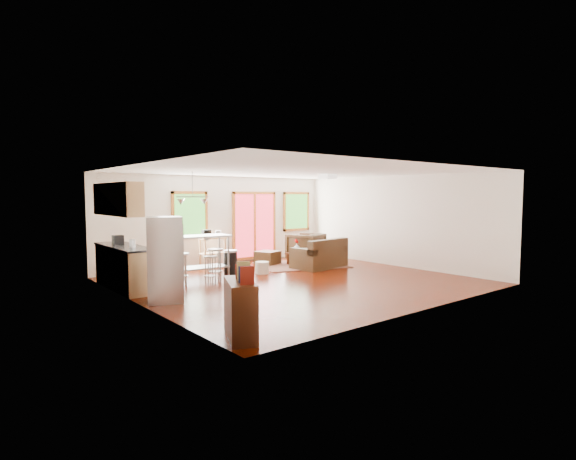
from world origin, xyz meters
TOP-DOWN VIEW (x-y plane):
  - floor at (0.00, 0.00)m, footprint 7.50×7.00m
  - ceiling at (0.00, 0.00)m, footprint 7.50×7.00m
  - back_wall at (0.00, 3.51)m, footprint 7.50×0.02m
  - left_wall at (-3.76, 0.00)m, footprint 0.02×7.00m
  - right_wall at (3.76, 0.00)m, footprint 0.02×7.00m
  - front_wall at (0.00, -3.51)m, footprint 7.50×0.02m
  - window_left at (-1.00, 3.46)m, footprint 1.10×0.05m
  - french_doors at (1.20, 3.46)m, footprint 1.60×0.05m
  - window_right at (2.90, 3.46)m, footprint 1.10×0.05m
  - rug at (1.67, 1.77)m, footprint 2.88×2.51m
  - loveseat at (1.79, 1.08)m, footprint 1.64×1.07m
  - coffee_table at (1.81, 1.94)m, footprint 1.02×0.77m
  - armchair at (2.27, 2.27)m, footprint 1.18×1.15m
  - ottoman at (0.99, 2.49)m, footprint 0.78×0.78m
  - pouf at (-0.03, 1.35)m, footprint 0.44×0.44m
  - vase at (1.75, 2.07)m, footprint 0.22×0.23m
  - book at (2.23, 1.83)m, footprint 0.22×0.11m
  - cabinets at (-3.49, 1.70)m, footprint 0.64×2.24m
  - refrigerator at (-3.26, -0.01)m, footprint 0.84×0.82m
  - island at (-1.75, 1.71)m, footprint 1.73×0.82m
  - cup at (-1.56, 1.46)m, footprint 0.14×0.11m
  - bar_stool_a at (-2.36, 1.19)m, footprint 0.44×0.44m
  - bar_stool_b at (-1.78, 0.91)m, footprint 0.35×0.35m
  - bar_stool_c at (-1.48, 1.20)m, footprint 0.44×0.44m
  - trash_can at (-0.78, 1.67)m, footprint 0.46×0.46m
  - kitchen_cart at (-0.55, 3.06)m, footprint 0.74×0.52m
  - bookshelf at (-3.35, -2.79)m, footprint 0.71×1.00m
  - ceiling_flush at (1.60, 0.60)m, footprint 0.35×0.35m
  - pendant_light at (-1.90, 1.50)m, footprint 0.80×0.18m

SIDE VIEW (x-z plane):
  - floor at x=0.00m, z-range -0.02..0.00m
  - rug at x=1.67m, z-range 0.00..0.02m
  - pouf at x=-0.03m, z-range 0.00..0.31m
  - ottoman at x=0.99m, z-range 0.00..0.40m
  - coffee_table at x=1.81m, z-range 0.13..0.49m
  - trash_can at x=-0.78m, z-range 0.00..0.65m
  - loveseat at x=1.79m, z-range -0.09..0.74m
  - bookshelf at x=-3.35m, z-range -0.12..0.98m
  - armchair at x=2.27m, z-range 0.00..0.97m
  - bar_stool_b at x=-1.78m, z-range 0.16..0.82m
  - vase at x=1.75m, z-range 0.35..0.69m
  - book at x=2.23m, z-range 0.40..0.70m
  - bar_stool_a at x=-2.36m, z-range 0.18..0.92m
  - bar_stool_c at x=-1.48m, z-range 0.19..0.96m
  - island at x=-1.75m, z-range 0.20..1.26m
  - kitchen_cart at x=-0.55m, z-range 0.20..1.27m
  - refrigerator at x=-3.26m, z-range 0.00..1.63m
  - cabinets at x=-3.49m, z-range -0.22..2.08m
  - cup at x=-1.56m, z-range 0.95..1.08m
  - french_doors at x=1.20m, z-range 0.05..2.15m
  - back_wall at x=0.00m, z-range 0.00..2.60m
  - left_wall at x=-3.76m, z-range 0.00..2.60m
  - right_wall at x=3.76m, z-range 0.00..2.60m
  - front_wall at x=0.00m, z-range 0.00..2.60m
  - window_left at x=-1.00m, z-range 0.85..2.15m
  - window_right at x=2.90m, z-range 0.85..2.15m
  - pendant_light at x=-1.90m, z-range 1.50..2.29m
  - ceiling_flush at x=1.60m, z-range 2.47..2.59m
  - ceiling at x=0.00m, z-range 2.60..2.62m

